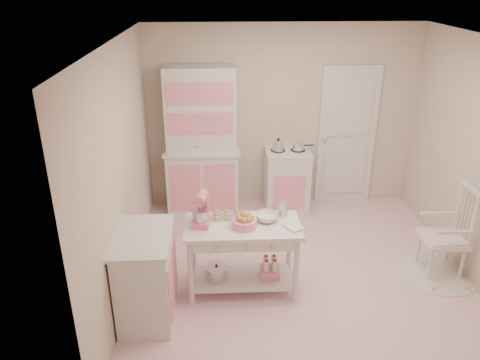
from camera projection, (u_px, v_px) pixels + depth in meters
name	position (u px, v px, depth m)	size (l,w,h in m)	color
room_shell	(307.00, 138.00, 4.74)	(3.84, 3.84, 2.62)	pink
door	(347.00, 137.00, 6.74)	(0.82, 0.05, 2.04)	silver
hutch	(202.00, 142.00, 6.46)	(1.06, 0.50, 2.08)	silver
stove	(287.00, 180.00, 6.70)	(0.62, 0.57, 0.92)	silver
base_cabinet	(146.00, 276.00, 4.58)	(0.54, 0.84, 0.92)	silver
lace_rug	(436.00, 272.00, 5.42)	(0.92, 0.92, 0.01)	white
rocking_chair	(445.00, 231.00, 5.20)	(0.48, 0.72, 1.10)	silver
work_table	(242.00, 257.00, 4.99)	(1.20, 0.60, 0.80)	silver
stand_mixer	(201.00, 210.00, 4.76)	(0.20, 0.28, 0.34)	pink
cookie_tray	(228.00, 216.00, 4.98)	(0.34, 0.24, 0.02)	silver
bread_basket	(245.00, 223.00, 4.76)	(0.25, 0.25, 0.09)	pink
mixing_bowl	(267.00, 217.00, 4.89)	(0.24, 0.24, 0.08)	silver
metal_pitcher	(283.00, 209.00, 4.96)	(0.10, 0.10, 0.17)	silver
recipe_book	(287.00, 229.00, 4.73)	(0.15, 0.20, 0.02)	silver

